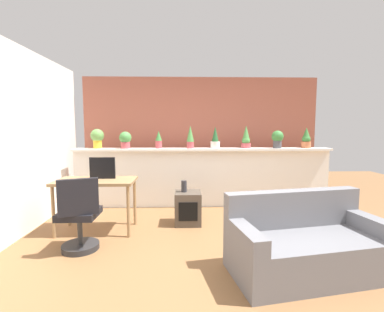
# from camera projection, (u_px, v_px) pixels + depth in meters

# --- Properties ---
(ground_plane) EXTENTS (12.00, 12.00, 0.00)m
(ground_plane) POSITION_uv_depth(u_px,v_px,m) (214.00, 253.00, 3.31)
(ground_plane) COLOR brown
(divider_wall) EXTENTS (4.75, 0.16, 1.06)m
(divider_wall) POSITION_uv_depth(u_px,v_px,m) (203.00, 178.00, 5.25)
(divider_wall) COLOR white
(divider_wall) RESTS_ON ground
(plant_shelf) EXTENTS (4.75, 0.32, 0.04)m
(plant_shelf) POSITION_uv_depth(u_px,v_px,m) (203.00, 149.00, 5.15)
(plant_shelf) COLOR white
(plant_shelf) RESTS_ON divider_wall
(brick_wall_behind) EXTENTS (4.75, 0.10, 2.50)m
(brick_wall_behind) POSITION_uv_depth(u_px,v_px,m) (201.00, 139.00, 5.77)
(brick_wall_behind) COLOR #9E5442
(brick_wall_behind) RESTS_ON ground
(side_wall_left) EXTENTS (0.12, 4.40, 2.60)m
(side_wall_left) POSITION_uv_depth(u_px,v_px,m) (4.00, 142.00, 3.50)
(side_wall_left) COLOR white
(side_wall_left) RESTS_ON ground
(potted_plant_0) EXTENTS (0.24, 0.24, 0.36)m
(potted_plant_0) POSITION_uv_depth(u_px,v_px,m) (97.00, 137.00, 5.10)
(potted_plant_0) COLOR gold
(potted_plant_0) RESTS_ON plant_shelf
(potted_plant_1) EXTENTS (0.22, 0.22, 0.31)m
(potted_plant_1) POSITION_uv_depth(u_px,v_px,m) (125.00, 139.00, 5.10)
(potted_plant_1) COLOR #B7474C
(potted_plant_1) RESTS_ON plant_shelf
(potted_plant_2) EXTENTS (0.12, 0.12, 0.32)m
(potted_plant_2) POSITION_uv_depth(u_px,v_px,m) (159.00, 139.00, 5.11)
(potted_plant_2) COLOR #B7474C
(potted_plant_2) RESTS_ON plant_shelf
(potted_plant_3) EXTENTS (0.14, 0.14, 0.42)m
(potted_plant_3) POSITION_uv_depth(u_px,v_px,m) (190.00, 137.00, 5.11)
(potted_plant_3) COLOR #B7474C
(potted_plant_3) RESTS_ON plant_shelf
(potted_plant_4) EXTENTS (0.17, 0.17, 0.41)m
(potted_plant_4) POSITION_uv_depth(u_px,v_px,m) (215.00, 139.00, 5.12)
(potted_plant_4) COLOR silver
(potted_plant_4) RESTS_ON plant_shelf
(potted_plant_5) EXTENTS (0.18, 0.18, 0.42)m
(potted_plant_5) POSITION_uv_depth(u_px,v_px,m) (246.00, 139.00, 5.19)
(potted_plant_5) COLOR #B7474C
(potted_plant_5) RESTS_ON plant_shelf
(potted_plant_6) EXTENTS (0.22, 0.22, 0.33)m
(potted_plant_6) POSITION_uv_depth(u_px,v_px,m) (277.00, 138.00, 5.14)
(potted_plant_6) COLOR #4C4C51
(potted_plant_6) RESTS_ON plant_shelf
(potted_plant_7) EXTENTS (0.17, 0.17, 0.39)m
(potted_plant_7) POSITION_uv_depth(u_px,v_px,m) (306.00, 139.00, 5.23)
(potted_plant_7) COLOR #C66B42
(potted_plant_7) RESTS_ON plant_shelf
(desk) EXTENTS (1.10, 0.60, 0.75)m
(desk) POSITION_uv_depth(u_px,v_px,m) (96.00, 186.00, 3.95)
(desk) COLOR #99754C
(desk) RESTS_ON ground
(tv_monitor) EXTENTS (0.36, 0.04, 0.31)m
(tv_monitor) POSITION_uv_depth(u_px,v_px,m) (102.00, 168.00, 4.01)
(tv_monitor) COLOR black
(tv_monitor) RESTS_ON desk
(office_chair) EXTENTS (0.50, 0.51, 0.91)m
(office_chair) POSITION_uv_depth(u_px,v_px,m) (79.00, 220.00, 3.32)
(office_chair) COLOR #262628
(office_chair) RESTS_ON ground
(side_cube_shelf) EXTENTS (0.40, 0.41, 0.50)m
(side_cube_shelf) POSITION_uv_depth(u_px,v_px,m) (188.00, 208.00, 4.29)
(side_cube_shelf) COLOR #4C4238
(side_cube_shelf) RESTS_ON ground
(vase_on_shelf) EXTENTS (0.09, 0.09, 0.17)m
(vase_on_shelf) POSITION_uv_depth(u_px,v_px,m) (184.00, 186.00, 4.27)
(vase_on_shelf) COLOR #2D2D33
(vase_on_shelf) RESTS_ON side_cube_shelf
(couch) EXTENTS (1.67, 1.03, 0.80)m
(couch) POSITION_uv_depth(u_px,v_px,m) (306.00, 245.00, 2.86)
(couch) COLOR slate
(couch) RESTS_ON ground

